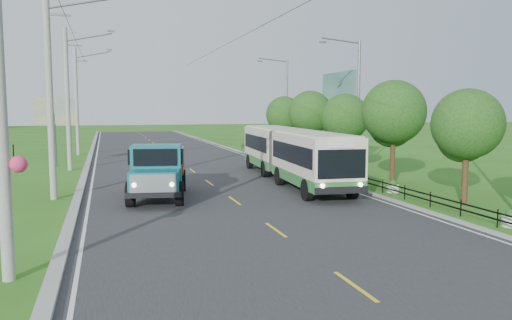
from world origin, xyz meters
name	(u,v)px	position (x,y,z in m)	size (l,w,h in m)	color
ground	(276,230)	(0.00, 0.00, 0.00)	(240.00, 240.00, 0.00)	#2C6016
road	(188,168)	(0.00, 20.00, 0.01)	(14.00, 120.00, 0.02)	#28282B
curb_left	(86,170)	(-7.20, 20.00, 0.07)	(0.40, 120.00, 0.15)	#9E9E99
curb_right	(278,164)	(7.15, 20.00, 0.05)	(0.30, 120.00, 0.10)	#9E9E99
edge_line_left	(94,171)	(-6.65, 20.00, 0.02)	(0.12, 120.00, 0.00)	silver
edge_line_right	(272,165)	(6.65, 20.00, 0.02)	(0.12, 120.00, 0.00)	silver
centre_dash	(276,230)	(0.00, 0.00, 0.02)	(0.12, 2.20, 0.00)	yellow
railing_right	(320,169)	(8.00, 14.00, 0.30)	(0.04, 40.00, 0.60)	black
pole_nearest	(2,87)	(-8.24, -3.00, 4.94)	(3.51, 0.44, 10.00)	gray
pole_near	(50,94)	(-8.26, 9.00, 5.09)	(3.51, 0.32, 10.00)	gray
pole_mid	(68,99)	(-8.26, 21.00, 5.09)	(3.51, 0.32, 10.00)	gray
pole_far	(77,101)	(-8.26, 33.00, 5.09)	(3.51, 0.32, 10.00)	gray
tree_second	(466,128)	(9.86, 2.14, 3.52)	(3.18, 3.26, 5.30)	#382314
tree_third	(393,116)	(9.86, 8.14, 3.99)	(3.60, 3.62, 6.00)	#382314
tree_fourth	(345,120)	(9.86, 14.14, 3.59)	(3.24, 3.31, 5.40)	#382314
tree_fifth	(310,115)	(9.86, 20.14, 3.85)	(3.48, 3.52, 5.80)	#382314
tree_back	(284,117)	(9.86, 26.14, 3.65)	(3.30, 3.36, 5.50)	#382314
streetlight_mid	(356,101)	(10.64, 14.00, 4.90)	(3.02, 0.20, 9.07)	slate
streetlight_far	(285,103)	(10.64, 28.00, 4.90)	(3.02, 0.20, 9.07)	slate
planter_front	(511,219)	(8.60, -2.00, 0.29)	(0.64, 0.64, 0.67)	silver
planter_near	(393,187)	(8.60, 6.00, 0.29)	(0.64, 0.64, 0.67)	silver
planter_mid	(328,169)	(8.60, 14.00, 0.29)	(0.64, 0.64, 0.67)	silver
planter_far	(287,158)	(8.60, 22.00, 0.29)	(0.64, 0.64, 0.67)	silver
billboard_left	(54,115)	(-9.50, 24.00, 3.87)	(3.00, 0.20, 5.20)	slate
billboard_right	(339,97)	(12.30, 20.00, 5.34)	(0.24, 6.00, 7.30)	slate
bus	(291,151)	(4.93, 11.38, 1.84)	(3.67, 15.97, 3.06)	#2E7331
dump_truck	(158,167)	(-3.37, 7.93, 1.53)	(3.47, 6.73, 2.70)	#126270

